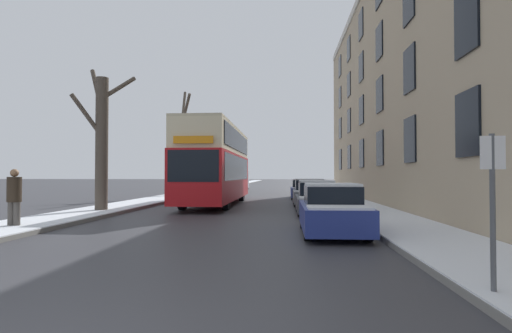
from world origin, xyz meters
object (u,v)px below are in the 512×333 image
parked_car_0 (332,211)px  double_decker_bus (217,162)px  street_sign_post (493,205)px  parked_car_3 (304,190)px  bare_tree_left_0 (101,138)px  parked_car_2 (309,193)px  bare_tree_left_1 (182,150)px  pedestrian_left_sidewalk (14,197)px  oncoming_van (238,180)px  parked_car_1 (316,199)px

parked_car_0 → double_decker_bus: bearing=115.5°
double_decker_bus → street_sign_post: bearing=-68.7°
parked_car_3 → parked_car_0: bearing=-90.0°
bare_tree_left_0 → parked_car_2: size_ratio=1.66×
bare_tree_left_0 → parked_car_2: (9.43, 5.20, -2.65)m
bare_tree_left_0 → parked_car_0: bare_tree_left_0 is taller
parked_car_3 → street_sign_post: size_ratio=2.01×
bare_tree_left_1 → parked_car_0: (9.34, -18.83, -2.96)m
pedestrian_left_sidewalk → parked_car_3: bearing=61.2°
parked_car_0 → oncoming_van: oncoming_van is taller
parked_car_0 → street_sign_post: 6.23m
parked_car_1 → pedestrian_left_sidewalk: 11.13m
parked_car_1 → bare_tree_left_1: bearing=125.6°
pedestrian_left_sidewalk → street_sign_post: 12.46m
parked_car_0 → pedestrian_left_sidewalk: 9.52m
parked_car_1 → pedestrian_left_sidewalk: (-9.51, -5.77, 0.36)m
parked_car_0 → parked_car_2: 10.73m
bare_tree_left_0 → pedestrian_left_sidewalk: bearing=-90.8°
double_decker_bus → pedestrian_left_sidewalk: bearing=-111.5°
parked_car_2 → pedestrian_left_sidewalk: size_ratio=2.11×
bare_tree_left_0 → parked_car_3: 15.09m
parked_car_0 → oncoming_van: bearing=101.5°
bare_tree_left_0 → bare_tree_left_1: 13.31m
parked_car_3 → oncoming_van: 17.06m
bare_tree_left_1 → parked_car_0: size_ratio=2.14×
parked_car_1 → oncoming_van: size_ratio=0.73×
double_decker_bus → pedestrian_left_sidewalk: 11.81m
parked_car_3 → oncoming_van: size_ratio=0.80×
double_decker_bus → pedestrian_left_sidewalk: (-4.30, -10.91, -1.42)m
bare_tree_left_0 → parked_car_1: bare_tree_left_0 is taller
double_decker_bus → parked_car_0: bearing=-64.5°
parked_car_2 → parked_car_3: bearing=90.0°
parked_car_0 → oncoming_van: 33.37m
oncoming_van → pedestrian_left_sidewalk: 32.83m
bare_tree_left_1 → parked_car_2: (9.34, -8.10, -2.95)m
parked_car_2 → pedestrian_left_sidewalk: 14.34m
bare_tree_left_0 → parked_car_1: bearing=1.4°
parked_car_2 → oncoming_van: 22.96m
oncoming_van → pedestrian_left_sidewalk: size_ratio=2.99×
bare_tree_left_0 → street_sign_post: 15.98m
parked_car_2 → pedestrian_left_sidewalk: bearing=-131.5°
double_decker_bus → parked_car_0: 12.22m
oncoming_van → pedestrian_left_sidewalk: (-2.88, -32.71, -0.16)m
oncoming_van → street_sign_post: 39.57m
parked_car_0 → pedestrian_left_sidewalk: bearing=-180.0°
parked_car_3 → pedestrian_left_sidewalk: size_ratio=2.39×
double_decker_bus → street_sign_post: 18.23m
parked_car_0 → parked_car_3: (0.00, 16.99, -0.02)m
double_decker_bus → pedestrian_left_sidewalk: size_ratio=6.28×
bare_tree_left_0 → parked_car_1: size_ratio=1.61×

